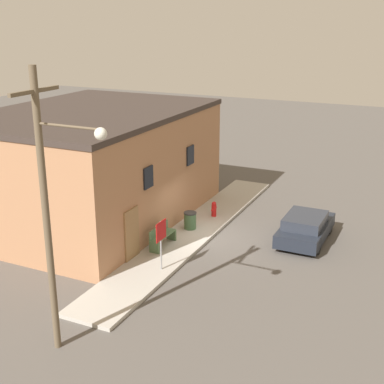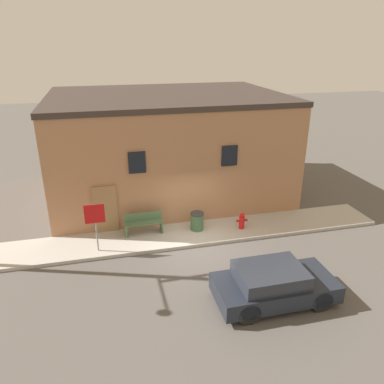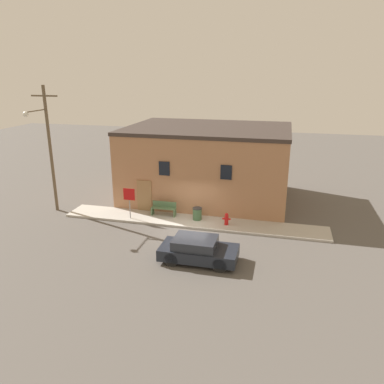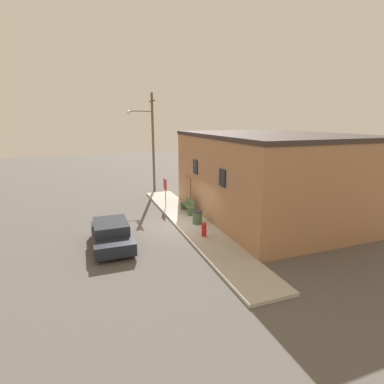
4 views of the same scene
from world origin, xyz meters
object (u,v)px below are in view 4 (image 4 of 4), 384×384
at_px(fire_hydrant, 204,229).
at_px(trash_bin, 197,217).
at_px(stop_sign, 165,187).
at_px(utility_pole, 151,138).
at_px(bench, 188,206).
at_px(parked_car, 112,234).

relative_size(fire_hydrant, trash_bin, 0.95).
relative_size(stop_sign, utility_pole, 0.24).
relative_size(fire_hydrant, stop_sign, 0.38).
bearing_deg(bench, parked_car, -56.44).
bearing_deg(bench, fire_hydrant, -8.23).
bearing_deg(fire_hydrant, trash_bin, 169.07).
distance_m(bench, utility_pole, 8.46).
bearing_deg(parked_car, utility_pole, 157.47).
xyz_separation_m(trash_bin, parked_car, (1.20, -4.97, 0.07)).
height_order(fire_hydrant, trash_bin, trash_bin).
xyz_separation_m(stop_sign, parked_car, (5.36, -4.19, -0.91)).
bearing_deg(parked_car, fire_hydrant, 81.33).
relative_size(bench, utility_pole, 0.19).
height_order(stop_sign, utility_pole, utility_pole).
xyz_separation_m(fire_hydrant, bench, (-4.16, 0.60, 0.08)).
relative_size(fire_hydrant, utility_pole, 0.09).
distance_m(stop_sign, utility_pole, 6.32).
bearing_deg(trash_bin, stop_sign, -169.43).
bearing_deg(utility_pole, parked_car, -22.53).
distance_m(stop_sign, parked_car, 6.87).
height_order(stop_sign, bench, stop_sign).
distance_m(fire_hydrant, stop_sign, 6.16).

